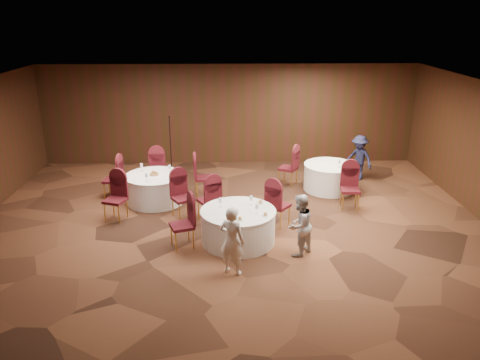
{
  "coord_description": "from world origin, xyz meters",
  "views": [
    {
      "loc": [
        -0.12,
        -9.86,
        4.76
      ],
      "look_at": [
        0.2,
        0.2,
        1.1
      ],
      "focal_mm": 35.0,
      "sensor_mm": 36.0,
      "label": 1
    }
  ],
  "objects_px": {
    "woman_a": "(232,241)",
    "woman_b": "(299,225)",
    "table_right": "(329,177)",
    "mic_stand": "(171,155)",
    "table_left": "(155,188)",
    "table_main": "(238,226)",
    "man_c": "(359,158)"
  },
  "relations": [
    {
      "from": "woman_a",
      "to": "woman_b",
      "type": "xyz_separation_m",
      "value": [
        1.38,
        0.69,
        -0.03
      ]
    },
    {
      "from": "table_right",
      "to": "mic_stand",
      "type": "distance_m",
      "value": 4.94
    },
    {
      "from": "table_right",
      "to": "woman_b",
      "type": "distance_m",
      "value": 3.95
    },
    {
      "from": "table_left",
      "to": "mic_stand",
      "type": "distance_m",
      "value": 2.55
    },
    {
      "from": "mic_stand",
      "to": "table_left",
      "type": "bearing_deg",
      "value": -93.47
    },
    {
      "from": "woman_b",
      "to": "woman_a",
      "type": "bearing_deg",
      "value": -19.3
    },
    {
      "from": "table_main",
      "to": "table_right",
      "type": "xyz_separation_m",
      "value": [
        2.64,
        3.08,
        0.0
      ]
    },
    {
      "from": "table_left",
      "to": "mic_stand",
      "type": "bearing_deg",
      "value": 86.53
    },
    {
      "from": "table_right",
      "to": "mic_stand",
      "type": "xyz_separation_m",
      "value": [
        -4.6,
        1.8,
        0.15
      ]
    },
    {
      "from": "mic_stand",
      "to": "woman_b",
      "type": "bearing_deg",
      "value": -59.79
    },
    {
      "from": "woman_b",
      "to": "man_c",
      "type": "bearing_deg",
      "value": -164.63
    },
    {
      "from": "table_main",
      "to": "table_left",
      "type": "distance_m",
      "value": 3.16
    },
    {
      "from": "table_main",
      "to": "man_c",
      "type": "relative_size",
      "value": 1.21
    },
    {
      "from": "mic_stand",
      "to": "woman_a",
      "type": "height_order",
      "value": "mic_stand"
    },
    {
      "from": "table_main",
      "to": "man_c",
      "type": "bearing_deg",
      "value": 46.67
    },
    {
      "from": "table_main",
      "to": "table_left",
      "type": "relative_size",
      "value": 1.06
    },
    {
      "from": "woman_a",
      "to": "woman_b",
      "type": "height_order",
      "value": "woman_a"
    },
    {
      "from": "woman_a",
      "to": "man_c",
      "type": "distance_m",
      "value": 6.44
    },
    {
      "from": "woman_b",
      "to": "table_right",
      "type": "bearing_deg",
      "value": -157.05
    },
    {
      "from": "table_left",
      "to": "man_c",
      "type": "relative_size",
      "value": 1.14
    },
    {
      "from": "table_main",
      "to": "woman_a",
      "type": "distance_m",
      "value": 1.34
    },
    {
      "from": "table_main",
      "to": "woman_b",
      "type": "xyz_separation_m",
      "value": [
        1.23,
        -0.6,
        0.28
      ]
    },
    {
      "from": "mic_stand",
      "to": "woman_a",
      "type": "relative_size",
      "value": 1.27
    },
    {
      "from": "table_right",
      "to": "woman_b",
      "type": "bearing_deg",
      "value": -110.99
    },
    {
      "from": "table_left",
      "to": "mic_stand",
      "type": "height_order",
      "value": "mic_stand"
    },
    {
      "from": "woman_a",
      "to": "woman_b",
      "type": "distance_m",
      "value": 1.54
    },
    {
      "from": "mic_stand",
      "to": "woman_b",
      "type": "distance_m",
      "value": 6.34
    },
    {
      "from": "mic_stand",
      "to": "man_c",
      "type": "distance_m",
      "value": 5.72
    },
    {
      "from": "table_main",
      "to": "table_left",
      "type": "bearing_deg",
      "value": 132.12
    },
    {
      "from": "table_left",
      "to": "woman_a",
      "type": "relative_size",
      "value": 1.11
    },
    {
      "from": "table_right",
      "to": "woman_a",
      "type": "xyz_separation_m",
      "value": [
        -2.79,
        -4.37,
        0.31
      ]
    },
    {
      "from": "mic_stand",
      "to": "woman_a",
      "type": "distance_m",
      "value": 6.43
    }
  ]
}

